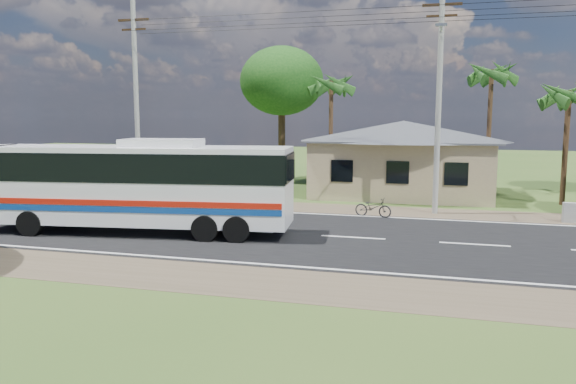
# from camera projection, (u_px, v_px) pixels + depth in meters

# --- Properties ---
(ground) EXTENTS (120.00, 120.00, 0.00)m
(ground) POSITION_uv_depth(u_px,v_px,m) (353.00, 238.00, 21.82)
(ground) COLOR #304D1B
(ground) RESTS_ON ground
(road) EXTENTS (120.00, 16.00, 0.03)m
(road) POSITION_uv_depth(u_px,v_px,m) (353.00, 238.00, 21.82)
(road) COLOR black
(road) RESTS_ON ground
(house) EXTENTS (12.40, 10.00, 5.00)m
(house) POSITION_uv_depth(u_px,v_px,m) (403.00, 150.00, 33.62)
(house) COLOR tan
(house) RESTS_ON ground
(utility_poles) EXTENTS (32.80, 2.22, 11.00)m
(utility_poles) POSITION_uv_depth(u_px,v_px,m) (432.00, 93.00, 26.53)
(utility_poles) COLOR #9E9E99
(utility_poles) RESTS_ON ground
(palm_near) EXTENTS (2.80, 2.80, 6.70)m
(palm_near) POSITION_uv_depth(u_px,v_px,m) (569.00, 96.00, 29.08)
(palm_near) COLOR #47301E
(palm_near) RESTS_ON ground
(palm_mid) EXTENTS (2.80, 2.80, 8.20)m
(palm_mid) POSITION_uv_depth(u_px,v_px,m) (492.00, 75.00, 34.09)
(palm_mid) COLOR #47301E
(palm_mid) RESTS_ON ground
(palm_far) EXTENTS (2.80, 2.80, 7.70)m
(palm_far) POSITION_uv_depth(u_px,v_px,m) (331.00, 85.00, 37.24)
(palm_far) COLOR #47301E
(palm_far) RESTS_ON ground
(tree_behind_house) EXTENTS (6.00, 6.00, 9.61)m
(tree_behind_house) POSITION_uv_depth(u_px,v_px,m) (282.00, 81.00, 40.13)
(tree_behind_house) COLOR #47301E
(tree_behind_house) RESTS_ON ground
(coach_bus) EXTENTS (12.48, 4.15, 3.81)m
(coach_bus) POSITION_uv_depth(u_px,v_px,m) (139.00, 180.00, 22.44)
(coach_bus) COLOR white
(coach_bus) RESTS_ON ground
(motorcycle) EXTENTS (1.82, 0.92, 0.91)m
(motorcycle) POSITION_uv_depth(u_px,v_px,m) (373.00, 207.00, 26.23)
(motorcycle) COLOR black
(motorcycle) RESTS_ON ground
(small_car) EXTENTS (3.31, 4.64, 1.47)m
(small_car) POSITION_uv_depth(u_px,v_px,m) (96.00, 196.00, 27.88)
(small_car) COLOR #2C2C2E
(small_car) RESTS_ON ground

